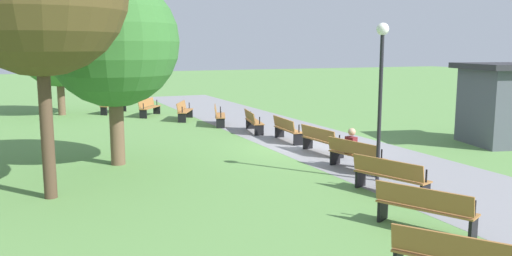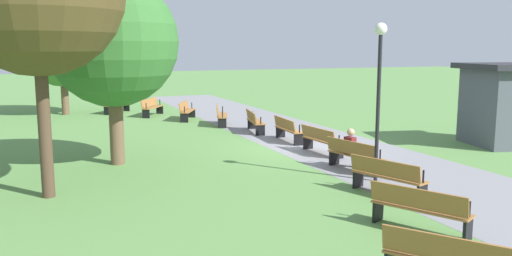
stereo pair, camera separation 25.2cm
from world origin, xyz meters
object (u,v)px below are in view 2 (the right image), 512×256
bench_5 (288,129)px  tree_0 (113,42)px  bench_0 (116,104)px  bench_7 (354,155)px  bench_3 (221,115)px  bench_1 (152,107)px  person_seated (352,147)px  kiosk (502,103)px  tree_1 (62,46)px  bench_4 (254,121)px  bench_9 (419,208)px  lamp_post (379,73)px  bench_2 (186,110)px  bench_8 (387,176)px  bench_6 (321,140)px

bench_5 → tree_0: bearing=-73.8°
bench_0 → tree_0: 13.16m
bench_7 → bench_3: bearing=172.3°
bench_1 → person_seated: (14.00, 2.98, 0.16)m
kiosk → bench_3: bearing=-123.8°
tree_1 → bench_4: bearing=37.3°
bench_9 → lamp_post: 4.50m
bench_1 → bench_4: same height
bench_0 → kiosk: size_ratio=0.50×
bench_1 → bench_7: (14.25, 2.88, 0.00)m
bench_3 → kiosk: (8.47, 7.75, 1.03)m
bench_7 → bench_0: bearing=-176.3°
bench_3 → kiosk: kiosk is taller
bench_2 → person_seated: 11.99m
bench_0 → tree_0: (12.66, -1.68, 3.17)m
tree_1 → bench_1: bearing=60.6°
kiosk → tree_1: bearing=-123.5°
person_seated → bench_2: bearing=176.7°
bench_2 → bench_5: (7.16, 1.95, 0.00)m
bench_7 → bench_8: (2.40, -0.65, 0.00)m
bench_3 → bench_9: bearing=15.4°
bench_6 → bench_7: size_ratio=0.99×
bench_4 → bench_0: bearing=-141.8°
bench_3 → tree_0: bearing=-21.7°
bench_4 → kiosk: size_ratio=0.57×
bench_9 → person_seated: 5.23m
kiosk → bench_7: bearing=-65.5°
bench_6 → tree_0: tree_0 is taller
bench_6 → person_seated: size_ratio=1.61×
bench_5 → tree_1: 14.03m
bench_2 → person_seated: person_seated is taller
bench_5 → person_seated: size_ratio=1.61×
bench_3 → bench_5: same height
bench_4 → tree_0: tree_0 is taller
bench_9 → lamp_post: (-3.51, 1.52, 2.38)m
person_seated → tree_0: size_ratio=0.21×
bench_6 → bench_2: bearing=-172.4°
bench_3 → bench_4: 2.49m
bench_1 → bench_6: same height
kiosk → bench_0: bearing=-128.5°
bench_9 → person_seated: size_ratio=1.59×
bench_7 → tree_0: 7.73m
bench_7 → bench_9: (4.69, -1.62, 0.00)m
bench_3 → person_seated: person_seated is taller
bench_3 → tree_0: 8.89m
bench_9 → tree_1: size_ratio=0.34×
bench_0 → bench_9: same height
bench_2 → tree_1: (-4.44, -5.33, 3.08)m
person_seated → tree_1: (-16.30, -7.04, 2.92)m
lamp_post → bench_3: bearing=-177.1°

